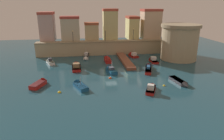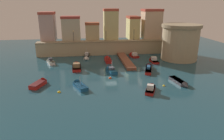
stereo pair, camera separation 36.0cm
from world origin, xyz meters
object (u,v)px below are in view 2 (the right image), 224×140
mooring_buoy_0 (164,86)px  mooring_buoy_2 (59,92)px  moored_boat_0 (50,61)px  moored_boat_10 (40,83)px  quay_lamp_0 (73,34)px  moored_boat_8 (108,59)px  quay_lamp_2 (134,32)px  moored_boat_2 (180,82)px  moored_boat_5 (77,66)px  moored_boat_1 (133,55)px  fortress_tower (180,42)px  moored_boat_9 (111,70)px  moored_boat_6 (87,57)px  moored_boat_7 (149,68)px  moored_boat_13 (153,60)px  quay_lamp_1 (106,33)px  moored_boat_3 (79,85)px  mooring_buoy_1 (110,78)px

mooring_buoy_0 → mooring_buoy_2: bearing=-179.1°
moored_boat_0 → moored_boat_10: 14.68m
quay_lamp_0 → moored_boat_8: bearing=-40.7°
quay_lamp_2 → moored_boat_2: (2.95, -25.65, -6.03)m
moored_boat_2 → moored_boat_5: (-19.67, 12.60, 0.15)m
moored_boat_1 → mooring_buoy_2: bearing=128.5°
moored_boat_0 → moored_boat_5: 8.49m
moored_boat_5 → moored_boat_10: moored_boat_5 is taller
fortress_tower → moored_boat_9: (-19.80, -8.50, -4.28)m
moored_boat_10 → mooring_buoy_2: (3.83, -3.85, -0.40)m
fortress_tower → mooring_buoy_2: bearing=-148.8°
moored_boat_6 → moored_boat_9: moored_boat_9 is taller
moored_boat_6 → moored_boat_7: bearing=53.3°
moored_boat_13 → quay_lamp_2: bearing=18.4°
quay_lamp_1 → moored_boat_6: quay_lamp_1 is taller
moored_boat_0 → moored_boat_1: 22.91m
quay_lamp_1 → moored_boat_3: quay_lamp_1 is taller
moored_boat_5 → moored_boat_0: bearing=50.9°
moored_boat_7 → mooring_buoy_1: moored_boat_7 is taller
moored_boat_0 → moored_boat_2: size_ratio=0.79×
moored_boat_9 → moored_boat_10: 15.06m
quay_lamp_2 → fortress_tower: bearing=-38.2°
moored_boat_10 → moored_boat_0: bearing=23.4°
moored_boat_3 → moored_boat_5: moored_boat_3 is taller
mooring_buoy_0 → mooring_buoy_1: mooring_buoy_1 is taller
quay_lamp_1 → moored_boat_7: 19.28m
fortress_tower → moored_boat_6: fortress_tower is taller
quay_lamp_2 → moored_boat_3: bearing=-123.3°
moored_boat_5 → moored_boat_6: moored_boat_6 is taller
moored_boat_8 → moored_boat_13: 11.98m
moored_boat_5 → moored_boat_13: moored_boat_5 is taller
moored_boat_0 → moored_boat_2: 31.84m
moored_boat_6 → moored_boat_10: size_ratio=1.24×
quay_lamp_1 → quay_lamp_2: (8.40, 0.00, 0.12)m
moored_boat_6 → quay_lamp_1: bearing=131.0°
moored_boat_6 → mooring_buoy_0: bearing=36.9°
mooring_buoy_2 → moored_boat_3: bearing=33.1°
moored_boat_1 → moored_boat_6: size_ratio=0.75×
quay_lamp_0 → moored_boat_8: size_ratio=0.60×
moored_boat_6 → moored_boat_9: size_ratio=1.24×
fortress_tower → moored_boat_2: (-7.67, -17.30, -4.42)m
fortress_tower → moored_boat_0: 34.40m
quay_lamp_2 → moored_boat_10: quay_lamp_2 is taller
moored_boat_7 → mooring_buoy_2: moored_boat_7 is taller
quay_lamp_2 → moored_boat_1: 7.13m
moored_boat_1 → moored_boat_5: 18.29m
moored_boat_6 → moored_boat_13: size_ratio=1.26×
mooring_buoy_1 → moored_boat_13: bearing=41.0°
moored_boat_10 → mooring_buoy_1: bearing=-60.7°
moored_boat_6 → mooring_buoy_0: (13.82, -21.83, -0.52)m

